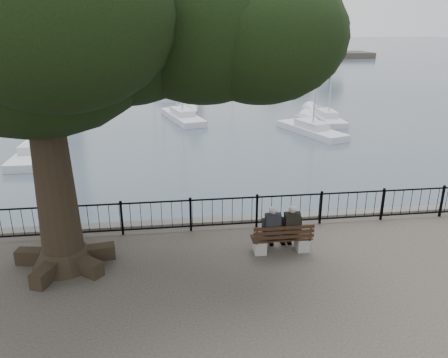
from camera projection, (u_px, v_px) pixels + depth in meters
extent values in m
cube|color=#51504F|center=(222.00, 236.00, 13.86)|extent=(200.00, 0.40, 1.20)
plane|color=#32404E|center=(172.00, 52.00, 107.32)|extent=(260.00, 260.00, 0.00)
cube|color=black|center=(224.00, 199.00, 12.89)|extent=(22.00, 0.04, 0.04)
cube|color=black|center=(224.00, 224.00, 13.17)|extent=(22.00, 0.04, 0.04)
cube|color=gray|center=(260.00, 246.00, 11.80)|extent=(0.32, 0.41, 0.37)
cube|color=gray|center=(302.00, 243.00, 11.95)|extent=(0.32, 0.41, 0.37)
cube|color=black|center=(281.00, 237.00, 11.80)|extent=(1.64, 0.46, 0.04)
cube|color=black|center=(284.00, 232.00, 11.48)|extent=(1.64, 0.04, 0.36)
cube|color=black|center=(272.00, 234.00, 11.74)|extent=(0.33, 0.27, 0.22)
cube|color=black|center=(273.00, 224.00, 11.53)|extent=(0.40, 0.22, 0.55)
sphere|color=tan|center=(273.00, 210.00, 11.43)|extent=(0.21, 0.21, 0.21)
ellipsoid|color=#9C9797|center=(273.00, 210.00, 11.40)|extent=(0.22, 0.22, 0.19)
cube|color=black|center=(269.00, 240.00, 12.09)|extent=(0.29, 0.40, 0.41)
cube|color=black|center=(290.00, 233.00, 11.80)|extent=(0.33, 0.27, 0.22)
cube|color=black|center=(292.00, 223.00, 11.59)|extent=(0.40, 0.22, 0.55)
sphere|color=tan|center=(292.00, 209.00, 11.50)|extent=(0.21, 0.21, 0.21)
ellipsoid|color=#9C9797|center=(293.00, 209.00, 11.46)|extent=(0.22, 0.22, 0.19)
cube|color=black|center=(287.00, 239.00, 12.15)|extent=(0.29, 0.40, 0.41)
cone|color=black|center=(65.00, 256.00, 11.22)|extent=(1.64, 1.64, 0.48)
cone|color=black|center=(51.00, 157.00, 10.32)|extent=(1.06, 1.06, 5.80)
ellipsoid|color=black|center=(34.00, 37.00, 9.40)|extent=(5.60, 5.60, 4.37)
ellipsoid|color=black|center=(121.00, 18.00, 9.85)|extent=(5.02, 5.02, 3.92)
ellipsoid|color=black|center=(203.00, 27.00, 9.86)|extent=(4.44, 4.44, 3.47)
ellipsoid|color=black|center=(261.00, 36.00, 9.72)|extent=(3.86, 3.86, 3.01)
ellipsoid|color=black|center=(13.00, 10.00, 10.72)|extent=(4.44, 4.44, 3.47)
ellipsoid|color=black|center=(56.00, 17.00, 7.84)|extent=(4.44, 4.44, 3.47)
ellipsoid|color=black|center=(155.00, 1.00, 10.71)|extent=(4.25, 4.25, 3.32)
cube|color=#51504F|center=(58.00, 66.00, 66.71)|extent=(9.60, 9.60, 1.40)
cube|color=#51504F|center=(193.00, 72.00, 57.91)|extent=(6.33, 6.33, 1.40)
cube|color=gray|center=(193.00, 52.00, 57.03)|extent=(2.32, 2.74, 4.22)
cube|color=#51504F|center=(192.00, 34.00, 56.26)|extent=(2.74, 3.15, 0.30)
cube|color=gray|center=(192.00, 26.00, 56.25)|extent=(1.37, 2.32, 1.48)
cube|color=gray|center=(193.00, 20.00, 55.02)|extent=(1.58, 1.05, 1.69)
sphere|color=gray|center=(192.00, 10.00, 54.23)|extent=(1.79, 1.79, 1.79)
cube|color=silver|center=(37.00, 155.00, 23.68)|extent=(1.71, 5.76, 0.64)
cube|color=silver|center=(35.00, 146.00, 23.51)|extent=(1.22, 2.36, 0.48)
cylinder|color=silver|center=(18.00, 43.00, 21.41)|extent=(0.13, 0.13, 11.04)
cube|color=silver|center=(183.00, 119.00, 32.53)|extent=(3.25, 6.31, 0.68)
cube|color=silver|center=(182.00, 112.00, 32.36)|extent=(1.85, 2.72, 0.51)
cylinder|color=silver|center=(180.00, 29.00, 30.06)|extent=(0.14, 0.14, 12.07)
cube|color=silver|center=(311.00, 132.00, 28.59)|extent=(3.45, 5.83, 0.63)
cube|color=silver|center=(311.00, 125.00, 28.42)|extent=(1.88, 2.56, 0.47)
cylinder|color=silver|center=(318.00, 51.00, 26.55)|extent=(0.13, 0.13, 9.66)
cube|color=silver|center=(326.00, 120.00, 32.16)|extent=(1.52, 5.18, 0.57)
cube|color=silver|center=(327.00, 113.00, 31.99)|extent=(1.09, 2.12, 0.43)
cylinder|color=silver|center=(333.00, 56.00, 30.34)|extent=(0.11, 0.11, 8.54)
cube|color=silver|center=(52.00, 105.00, 37.78)|extent=(3.45, 5.68, 0.61)
cube|color=silver|center=(51.00, 99.00, 37.61)|extent=(1.87, 2.50, 0.46)
cylinder|color=silver|center=(40.00, 28.00, 35.36)|extent=(0.12, 0.12, 12.00)
cube|color=silver|center=(176.00, 96.00, 42.35)|extent=(3.46, 5.44, 0.59)
cube|color=silver|center=(176.00, 91.00, 42.18)|extent=(1.85, 2.41, 0.44)
cylinder|color=silver|center=(174.00, 41.00, 40.33)|extent=(0.12, 0.12, 9.69)
cube|color=silver|center=(232.00, 91.00, 45.29)|extent=(1.80, 4.88, 0.53)
cube|color=silver|center=(232.00, 87.00, 45.12)|extent=(1.16, 2.03, 0.40)
cylinder|color=silver|center=(233.00, 48.00, 43.58)|extent=(0.11, 0.11, 8.05)
cube|color=silver|center=(153.00, 88.00, 47.75)|extent=(2.38, 4.96, 0.53)
cube|color=silver|center=(153.00, 83.00, 47.58)|extent=(1.39, 2.12, 0.40)
cylinder|color=silver|center=(150.00, 31.00, 45.50)|extent=(0.11, 0.11, 11.21)
cube|color=silver|center=(163.00, 97.00, 41.65)|extent=(3.17, 5.59, 0.60)
cube|color=silver|center=(162.00, 92.00, 41.48)|extent=(1.75, 2.44, 0.45)
cylinder|color=silver|center=(160.00, 43.00, 39.67)|extent=(0.12, 0.12, 9.43)
cube|color=#352F29|center=(297.00, 55.00, 88.69)|extent=(30.00, 8.00, 1.20)
cylinder|color=black|center=(276.00, 43.00, 85.38)|extent=(0.70, 0.70, 4.00)
ellipsoid|color=black|center=(277.00, 21.00, 84.02)|extent=(5.20, 5.20, 4.16)
cylinder|color=black|center=(303.00, 42.00, 87.96)|extent=(0.70, 0.70, 4.00)
ellipsoid|color=black|center=(304.00, 21.00, 86.61)|extent=(5.20, 5.20, 4.16)
cylinder|color=black|center=(333.00, 42.00, 87.75)|extent=(0.70, 0.70, 4.00)
ellipsoid|color=black|center=(335.00, 21.00, 86.39)|extent=(5.20, 5.20, 4.16)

